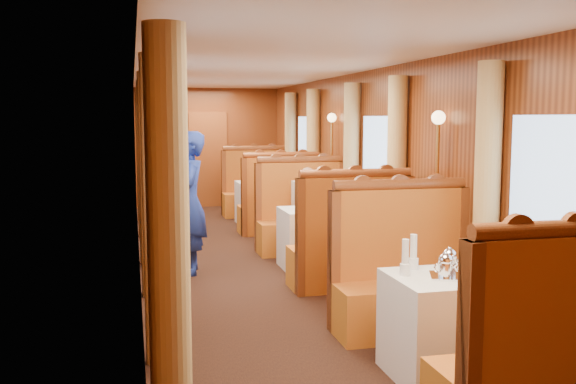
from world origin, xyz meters
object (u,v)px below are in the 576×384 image
object	(u,v)px
banquette_mid_aft	(303,222)
table_far	(267,203)
teapot_back	(449,264)
rose_vase_far	(267,172)
tea_tray	(455,276)
banquette_far_aft	(256,193)
fruit_plate	(517,274)
table_mid	(323,238)
banquette_mid_fwd	(350,251)
table_near	(462,325)
teapot_right	(466,269)
banquette_near_fwd	(550,373)
teapot_left	(445,269)
rose_vase_mid	(320,194)
banquette_near_aft	(405,284)
passenger	(308,202)
steward	(189,203)
banquette_far_fwd	(279,208)

from	to	relation	value
banquette_mid_aft	table_far	size ratio (longest dim) A/B	1.28
teapot_back	rose_vase_far	bearing A→B (deg)	78.09
tea_tray	banquette_far_aft	bearing A→B (deg)	89.31
fruit_plate	rose_vase_far	size ratio (longest dim) A/B	0.67
table_mid	banquette_mid_fwd	world-z (taller)	banquette_mid_fwd
banquette_mid_aft	teapot_back	world-z (taller)	banquette_mid_aft
table_near	banquette_mid_fwd	xyz separation A→B (m)	(0.00, 2.49, 0.05)
table_near	teapot_right	size ratio (longest dim) A/B	6.38
banquette_near_fwd	banquette_mid_aft	distance (m)	5.53
teapot_right	teapot_back	xyz separation A→B (m)	(-0.06, 0.14, 0.00)
table_near	teapot_left	world-z (taller)	teapot_left
banquette_mid_fwd	table_far	distance (m)	4.51
rose_vase_mid	rose_vase_far	distance (m)	3.49
banquette_mid_aft	teapot_left	xyz separation A→B (m)	(-0.18, -4.58, 0.40)
banquette_mid_aft	teapot_right	distance (m)	4.62
banquette_near_aft	passenger	world-z (taller)	banquette_near_aft
banquette_near_fwd	tea_tray	world-z (taller)	banquette_near_fwd
table_mid	rose_vase_far	size ratio (longest dim) A/B	2.92
banquette_near_fwd	steward	distance (m)	4.92
table_far	banquette_far_aft	bearing A→B (deg)	90.00
rose_vase_far	banquette_near_aft	bearing A→B (deg)	-90.06
banquette_near_fwd	table_mid	world-z (taller)	banquette_near_fwd
banquette_near_fwd	banquette_mid_fwd	world-z (taller)	same
table_mid	fruit_plate	world-z (taller)	fruit_plate
teapot_left	passenger	bearing A→B (deg)	79.31
banquette_mid_aft	banquette_far_aft	bearing A→B (deg)	90.00
teapot_right	passenger	xyz separation A→B (m)	(0.03, 4.31, -0.07)
table_far	passenger	size ratio (longest dim) A/B	1.38
table_mid	banquette_mid_aft	size ratio (longest dim) A/B	0.78
banquette_far_fwd	rose_vase_mid	world-z (taller)	banquette_far_fwd
table_far	banquette_mid_aft	bearing A→B (deg)	-90.00
teapot_left	teapot_right	world-z (taller)	teapot_left
banquette_far_fwd	steward	world-z (taller)	steward
banquette_mid_aft	table_mid	bearing A→B (deg)	-90.00
banquette_near_aft	table_mid	size ratio (longest dim) A/B	1.28
banquette_near_fwd	tea_tray	size ratio (longest dim) A/B	3.94
banquette_near_fwd	table_far	world-z (taller)	banquette_near_fwd
table_near	table_far	xyz separation A→B (m)	(0.00, 7.00, 0.00)
banquette_near_aft	fruit_plate	distance (m)	1.25
banquette_far_fwd	teapot_right	xyz separation A→B (m)	(-0.03, -6.07, 0.39)
teapot_left	steward	size ratio (longest dim) A/B	0.10
banquette_mid_aft	tea_tray	xyz separation A→B (m)	(-0.10, -4.56, 0.33)
banquette_near_fwd	tea_tray	distance (m)	1.03
banquette_mid_aft	banquette_far_aft	xyz separation A→B (m)	(0.00, 3.50, 0.00)
rose_vase_mid	table_mid	bearing A→B (deg)	-37.40
banquette_near_aft	rose_vase_mid	xyz separation A→B (m)	(-0.04, 2.51, 0.50)
table_mid	banquette_near_fwd	bearing A→B (deg)	-90.00
teapot_left	table_far	bearing A→B (deg)	80.26
table_mid	tea_tray	distance (m)	3.57
rose_vase_far	steward	xyz separation A→B (m)	(-1.66, -3.42, -0.07)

